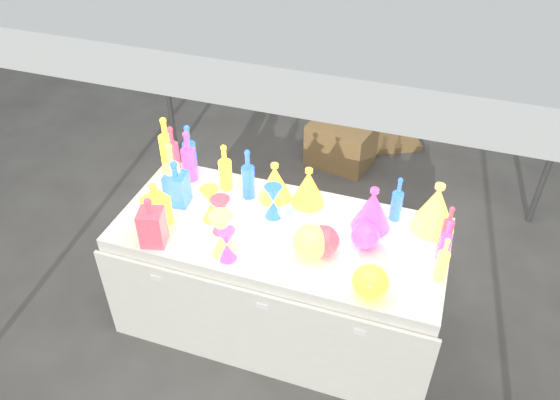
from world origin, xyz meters
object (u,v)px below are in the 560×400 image
(cardboard_box_closed, at_px, (341,144))
(bottle_0, at_px, (166,143))
(globe_0, at_px, (370,283))
(lampshade_0, at_px, (275,181))
(decanter_0, at_px, (156,204))
(display_table, at_px, (279,278))
(hourglass_0, at_px, (221,215))

(cardboard_box_closed, distance_m, bottle_0, 1.82)
(globe_0, distance_m, lampshade_0, 0.87)
(decanter_0, height_order, globe_0, decanter_0)
(display_table, relative_size, bottle_0, 5.25)
(decanter_0, bearing_deg, lampshade_0, 60.17)
(hourglass_0, bearing_deg, lampshade_0, 64.49)
(display_table, bearing_deg, hourglass_0, -160.10)
(globe_0, bearing_deg, bottle_0, 155.32)
(lampshade_0, bearing_deg, display_table, -90.30)
(display_table, height_order, globe_0, globe_0)
(globe_0, height_order, lampshade_0, lampshade_0)
(display_table, bearing_deg, cardboard_box_closed, 91.96)
(display_table, height_order, cardboard_box_closed, display_table)
(globe_0, bearing_deg, lampshade_0, 140.30)
(decanter_0, bearing_deg, hourglass_0, 30.93)
(lampshade_0, bearing_deg, bottle_0, 148.61)
(lampshade_0, bearing_deg, cardboard_box_closed, 63.48)
(decanter_0, bearing_deg, cardboard_box_closed, 94.78)
(bottle_0, height_order, hourglass_0, bottle_0)
(decanter_0, height_order, lampshade_0, decanter_0)
(hourglass_0, bearing_deg, decanter_0, -170.17)
(decanter_0, bearing_deg, globe_0, 14.94)
(hourglass_0, relative_size, lampshade_0, 0.92)
(display_table, relative_size, hourglass_0, 8.46)
(hourglass_0, bearing_deg, bottle_0, 140.84)
(bottle_0, bearing_deg, display_table, -22.33)
(display_table, relative_size, lampshade_0, 7.76)
(cardboard_box_closed, height_order, hourglass_0, hourglass_0)
(decanter_0, relative_size, lampshade_0, 1.17)
(decanter_0, bearing_deg, bottle_0, 132.97)
(globe_0, bearing_deg, display_table, 151.86)
(hourglass_0, xyz_separation_m, lampshade_0, (0.17, 0.37, 0.01))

